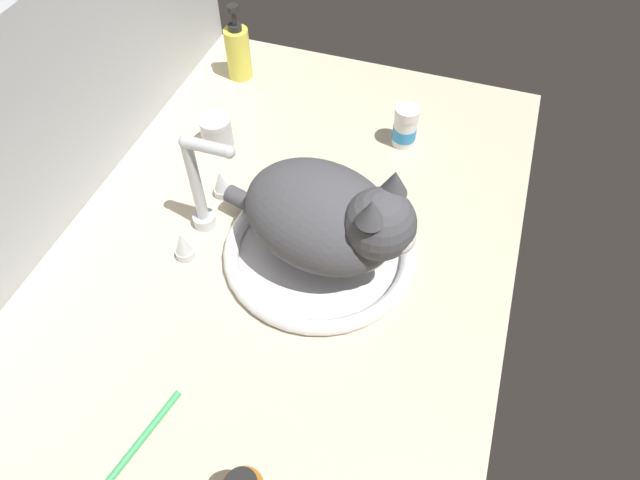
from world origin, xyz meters
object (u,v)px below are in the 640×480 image
Objects in this scene: soap_pump_bottle at (238,52)px; toothbrush at (133,450)px; sink_basin at (320,250)px; faucet at (202,195)px; metal_jar at (217,132)px; cat at (331,218)px; pill_bottle at (405,128)px.

soap_pump_bottle is 85.27cm from toothbrush.
faucet is at bearing 90.00° from sink_basin.
sink_basin is at bearing -125.21° from metal_jar.
cat is (-0.52, -1.99, 9.71)cm from sink_basin.
sink_basin is 34.83cm from metal_jar.
sink_basin is 1.94× the size of soap_pump_bottle.
pill_bottle reaches higher than sink_basin.
soap_pump_bottle is (43.06, 12.49, -1.70)cm from faucet.
metal_jar is (20.04, 28.40, 2.10)cm from sink_basin.
toothbrush is at bearing 161.50° from sink_basin.
cat is 2.08× the size of soap_pump_bottle.
metal_jar is at bearing 54.79° from sink_basin.
soap_pump_bottle is at bearing 39.18° from cat.
pill_bottle is 0.49× the size of toothbrush.
faucet is 23.22cm from cat.
cat is 33.99cm from pill_bottle.
metal_jar is (20.04, 7.37, -4.64)cm from faucet.
faucet reaches higher than metal_jar.
pill_bottle is 1.33× the size of metal_jar.
toothbrush is at bearing -166.21° from soap_pump_bottle.
cat is at bearing -140.82° from soap_pump_bottle.
soap_pump_bottle is at bearing 37.90° from sink_basin.
pill_bottle is 37.46cm from metal_jar.
soap_pump_bottle is 0.95× the size of toothbrush.
cat reaches higher than pill_bottle.
toothbrush is at bearing 164.33° from pill_bottle.
soap_pump_bottle is at bearing 16.17° from faucet.
sink_basin is 3.79× the size of pill_bottle.
faucet is 1.16× the size of toothbrush.
cat reaches higher than metal_jar.
metal_jar reaches higher than toothbrush.
metal_jar is (-23.02, -5.12, -2.94)cm from soap_pump_bottle.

